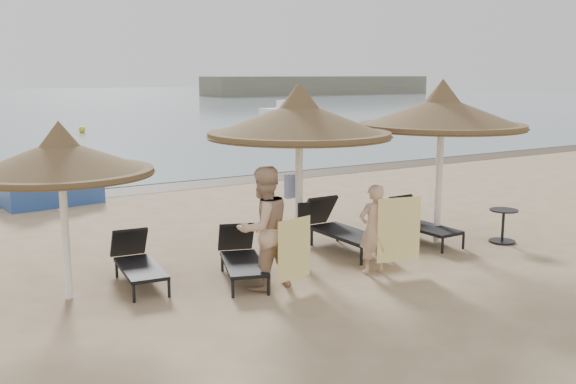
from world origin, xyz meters
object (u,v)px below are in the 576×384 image
palapa_left (60,158)px  lounger_near_left (241,256)px  palapa_right (442,113)px  lounger_far_left (137,261)px  person_right (374,222)px  person_left (264,219)px  pedal_boat (49,189)px  lounger_near_right (338,227)px  side_table (503,227)px  lounger_far_right (416,222)px  palapa_center (299,120)px

palapa_left → lounger_near_left: size_ratio=1.41×
palapa_right → lounger_far_left: palapa_right is taller
palapa_left → lounger_near_left: 3.27m
person_right → person_left: bearing=-2.3°
lounger_near_left → palapa_right: bearing=18.8°
palapa_left → pedal_boat: size_ratio=1.08×
palapa_right → lounger_near_left: palapa_right is taller
lounger_near_right → person_left: 2.83m
palapa_left → lounger_near_left: bearing=-9.5°
lounger_far_left → side_table: 7.26m
palapa_left → lounger_far_left: palapa_left is taller
person_left → lounger_far_left: bearing=-48.1°
lounger_near_right → side_table: size_ratio=3.12×
lounger_near_left → lounger_far_right: (4.18, 0.31, 0.02)m
lounger_near_right → pedal_boat: 8.41m
lounger_far_right → pedal_boat: bearing=124.5°
person_right → palapa_center: bearing=-51.5°
lounger_far_left → lounger_far_right: bearing=2.5°
lounger_far_left → lounger_near_right: size_ratio=0.86×
palapa_center → lounger_near_left: size_ratio=1.69×
palapa_left → palapa_right: size_ratio=0.82×
person_left → person_right: 2.01m
person_left → pedal_boat: 8.93m
lounger_far_right → pedal_boat: pedal_boat is taller
person_left → person_right: size_ratio=1.27×
side_table → person_right: bearing=-176.5°
lounger_near_right → lounger_far_right: 1.76m
side_table → lounger_far_left: bearing=168.6°
lounger_near_left → lounger_far_left: bearing=175.8°
lounger_far_left → person_left: person_left is taller
palapa_left → lounger_far_right: palapa_left is taller
palapa_center → lounger_near_right: size_ratio=1.54×
lounger_near_left → lounger_near_right: size_ratio=0.91×
palapa_left → lounger_far_left: size_ratio=1.49×
lounger_near_left → side_table: (5.55, -0.76, -0.05)m
palapa_center → palapa_right: size_ratio=0.99×
palapa_left → person_right: size_ratio=1.52×
palapa_left → lounger_near_right: palapa_left is taller
lounger_near_left → lounger_far_right: 4.20m
lounger_far_left → lounger_far_right: (5.75, -0.36, 0.03)m
person_right → pedal_boat: person_right is taller
lounger_far_left → person_left: size_ratio=0.81×
palapa_right → side_table: (1.10, -0.73, -2.29)m
lounger_far_right → person_right: person_right is taller
palapa_center → lounger_near_left: 2.55m
palapa_right → lounger_far_left: size_ratio=1.80×
palapa_left → lounger_far_left: (1.15, 0.22, -1.79)m
palapa_left → person_right: 5.10m
palapa_left → side_table: bearing=-8.4°
lounger_near_right → person_right: (-0.43, -1.60, 0.47)m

